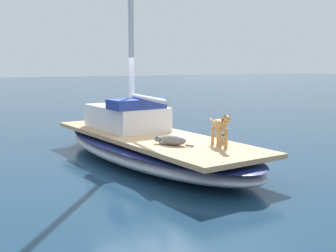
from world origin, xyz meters
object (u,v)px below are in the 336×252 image
dog_grey (172,140)px  deck_winch (224,139)px  dog_tan (220,126)px  sailboat_main (151,148)px

dog_grey → deck_winch: bearing=-14.8°
dog_tan → dog_grey: bearing=151.0°
sailboat_main → deck_winch: deck_winch is taller
sailboat_main → deck_winch: bearing=-58.4°
sailboat_main → dog_grey: bearing=-93.5°
sailboat_main → dog_grey: (-0.08, -1.38, 0.43)m
sailboat_main → deck_winch: size_ratio=36.02×
deck_winch → sailboat_main: bearing=121.6°
dog_grey → sailboat_main: bearing=86.5°
dog_grey → deck_winch: 1.15m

